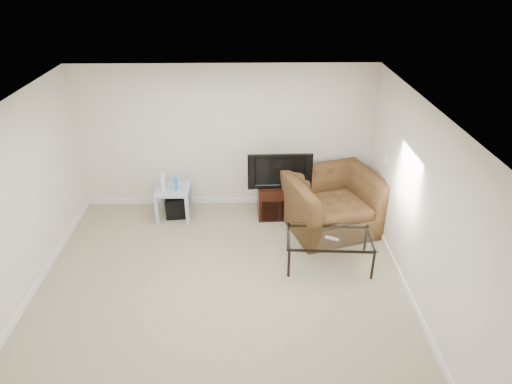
{
  "coord_description": "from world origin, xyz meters",
  "views": [
    {
      "loc": [
        0.38,
        -4.74,
        4.06
      ],
      "look_at": [
        0.5,
        1.2,
        0.9
      ],
      "focal_mm": 32.0,
      "sensor_mm": 36.0,
      "label": 1
    }
  ],
  "objects_px": {
    "subwoofer": "(177,205)",
    "television": "(279,169)",
    "recliner": "(333,194)",
    "coffee_table": "(329,250)",
    "tv_stand": "(278,200)",
    "side_table": "(174,202)"
  },
  "relations": [
    {
      "from": "tv_stand",
      "to": "television",
      "type": "relative_size",
      "value": 0.72
    },
    {
      "from": "subwoofer",
      "to": "side_table",
      "type": "bearing_deg",
      "value": -146.23
    },
    {
      "from": "television",
      "to": "coffee_table",
      "type": "relative_size",
      "value": 0.79
    },
    {
      "from": "subwoofer",
      "to": "coffee_table",
      "type": "relative_size",
      "value": 0.29
    },
    {
      "from": "coffee_table",
      "to": "subwoofer",
      "type": "bearing_deg",
      "value": 148.72
    },
    {
      "from": "tv_stand",
      "to": "coffee_table",
      "type": "bearing_deg",
      "value": -68.36
    },
    {
      "from": "recliner",
      "to": "subwoofer",
      "type": "bearing_deg",
      "value": 153.27
    },
    {
      "from": "tv_stand",
      "to": "recliner",
      "type": "relative_size",
      "value": 0.49
    },
    {
      "from": "side_table",
      "to": "tv_stand",
      "type": "bearing_deg",
      "value": 0.0
    },
    {
      "from": "tv_stand",
      "to": "recliner",
      "type": "xyz_separation_m",
      "value": [
        0.84,
        -0.41,
        0.33
      ]
    },
    {
      "from": "coffee_table",
      "to": "recliner",
      "type": "bearing_deg",
      "value": 78.77
    },
    {
      "from": "recliner",
      "to": "coffee_table",
      "type": "relative_size",
      "value": 1.15
    },
    {
      "from": "subwoofer",
      "to": "television",
      "type": "bearing_deg",
      "value": -1.69
    },
    {
      "from": "tv_stand",
      "to": "television",
      "type": "distance_m",
      "value": 0.6
    },
    {
      "from": "subwoofer",
      "to": "recliner",
      "type": "bearing_deg",
      "value": -9.56
    },
    {
      "from": "television",
      "to": "subwoofer",
      "type": "height_order",
      "value": "television"
    },
    {
      "from": "subwoofer",
      "to": "recliner",
      "type": "height_order",
      "value": "recliner"
    },
    {
      "from": "subwoofer",
      "to": "tv_stand",
      "type": "bearing_deg",
      "value": -0.73
    },
    {
      "from": "tv_stand",
      "to": "subwoofer",
      "type": "distance_m",
      "value": 1.75
    },
    {
      "from": "tv_stand",
      "to": "subwoofer",
      "type": "bearing_deg",
      "value": 176.89
    },
    {
      "from": "television",
      "to": "subwoofer",
      "type": "xyz_separation_m",
      "value": [
        -1.75,
        0.05,
        -0.7
      ]
    },
    {
      "from": "side_table",
      "to": "recliner",
      "type": "distance_m",
      "value": 2.67
    }
  ]
}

